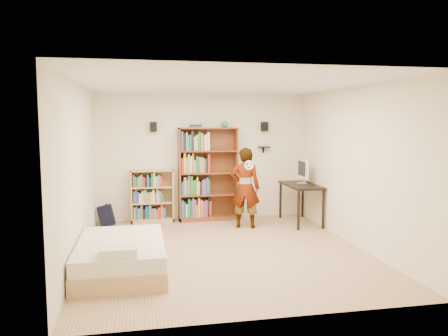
{
  "coord_description": "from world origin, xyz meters",
  "views": [
    {
      "loc": [
        -1.33,
        -6.82,
        2.12
      ],
      "look_at": [
        0.1,
        0.6,
        1.3
      ],
      "focal_mm": 35.0,
      "sensor_mm": 36.0,
      "label": 1
    }
  ],
  "objects_px": {
    "computer_desk": "(301,204)",
    "tall_bookshelf": "(208,174)",
    "daybed": "(121,252)",
    "person": "(245,188)",
    "low_bookshelf": "(152,196)"
  },
  "relations": [
    {
      "from": "computer_desk",
      "to": "daybed",
      "type": "height_order",
      "value": "computer_desk"
    },
    {
      "from": "tall_bookshelf",
      "to": "person",
      "type": "height_order",
      "value": "tall_bookshelf"
    },
    {
      "from": "low_bookshelf",
      "to": "daybed",
      "type": "bearing_deg",
      "value": -100.03
    },
    {
      "from": "tall_bookshelf",
      "to": "person",
      "type": "xyz_separation_m",
      "value": [
        0.62,
        -0.82,
        -0.19
      ]
    },
    {
      "from": "low_bookshelf",
      "to": "computer_desk",
      "type": "xyz_separation_m",
      "value": [
        3.03,
        -0.68,
        -0.14
      ]
    },
    {
      "from": "low_bookshelf",
      "to": "person",
      "type": "distance_m",
      "value": 2.0
    },
    {
      "from": "person",
      "to": "daybed",
      "type": "bearing_deg",
      "value": 60.86
    },
    {
      "from": "computer_desk",
      "to": "person",
      "type": "bearing_deg",
      "value": -173.05
    },
    {
      "from": "tall_bookshelf",
      "to": "person",
      "type": "bearing_deg",
      "value": -52.9
    },
    {
      "from": "computer_desk",
      "to": "person",
      "type": "relative_size",
      "value": 0.75
    },
    {
      "from": "computer_desk",
      "to": "low_bookshelf",
      "type": "bearing_deg",
      "value": 167.27
    },
    {
      "from": "daybed",
      "to": "person",
      "type": "height_order",
      "value": "person"
    },
    {
      "from": "computer_desk",
      "to": "tall_bookshelf",
      "type": "bearing_deg",
      "value": 160.12
    },
    {
      "from": "computer_desk",
      "to": "daybed",
      "type": "distance_m",
      "value": 4.23
    },
    {
      "from": "low_bookshelf",
      "to": "person",
      "type": "xyz_separation_m",
      "value": [
        1.8,
        -0.83,
        0.25
      ]
    }
  ]
}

